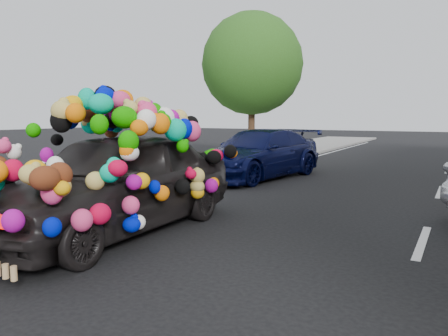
% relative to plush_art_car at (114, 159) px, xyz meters
% --- Properties ---
extents(ground, '(100.00, 100.00, 0.00)m').
position_rel_plush_art_car_xyz_m(ground, '(0.93, 1.78, -1.20)').
color(ground, black).
rests_on(ground, ground).
extents(sidewalk, '(4.00, 60.00, 0.12)m').
position_rel_plush_art_car_xyz_m(sidewalk, '(-3.37, 1.78, -1.14)').
color(sidewalk, gray).
rests_on(sidewalk, ground).
extents(kerb, '(0.15, 60.00, 0.13)m').
position_rel_plush_art_car_xyz_m(kerb, '(-1.42, 1.78, -1.14)').
color(kerb, gray).
rests_on(kerb, ground).
extents(lane_markings, '(6.00, 50.00, 0.01)m').
position_rel_plush_art_car_xyz_m(lane_markings, '(4.53, 1.78, -1.20)').
color(lane_markings, silver).
rests_on(lane_markings, ground).
extents(tree_near_sidewalk, '(4.20, 4.20, 6.13)m').
position_rel_plush_art_car_xyz_m(tree_near_sidewalk, '(-2.87, 11.28, 2.82)').
color(tree_near_sidewalk, '#332114').
rests_on(tree_near_sidewalk, ground).
extents(plush_art_car, '(2.39, 5.16, 2.33)m').
position_rel_plush_art_car_xyz_m(plush_art_car, '(0.00, 0.00, 0.00)').
color(plush_art_car, black).
rests_on(plush_art_car, ground).
extents(navy_sedan, '(2.94, 5.42, 1.49)m').
position_rel_plush_art_car_xyz_m(navy_sedan, '(-0.57, 6.93, -0.46)').
color(navy_sedan, '#060A32').
rests_on(navy_sedan, ground).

